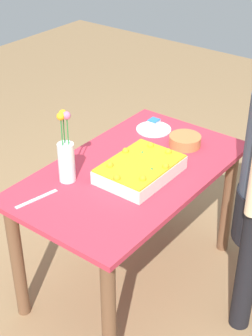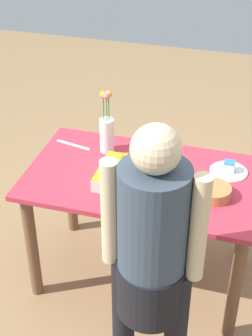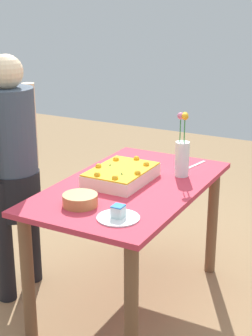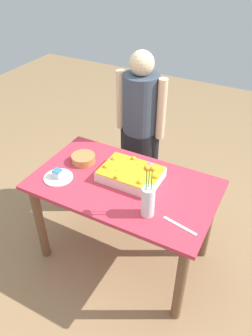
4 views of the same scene
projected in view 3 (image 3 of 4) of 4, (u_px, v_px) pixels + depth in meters
The scene contains 8 objects.
ground_plane at pixel (130, 300), 3.19m from camera, with size 8.00×8.00×0.00m, color #97754E.
dining_table at pixel (131, 207), 2.99m from camera, with size 1.31×0.77×0.77m.
sheet_cake at pixel (121, 175), 2.98m from camera, with size 0.43×0.31×0.10m.
serving_plate_with_slice at pixel (118, 215), 2.49m from camera, with size 0.21×0.21×0.07m.
cake_knife at pixel (195, 165), 3.27m from camera, with size 0.23×0.02×0.00m, color silver.
flower_vase at pixel (182, 154), 3.04m from camera, with size 0.08×0.08×0.39m.
fruit_bowl at pixel (80, 200), 2.64m from camera, with size 0.18×0.18×0.06m, color #BF7B43.
person_standing at pixel (12, 163), 3.05m from camera, with size 0.45×0.31×1.49m.
Camera 3 is at (-2.45, -1.28, 1.80)m, focal length 55.00 mm.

